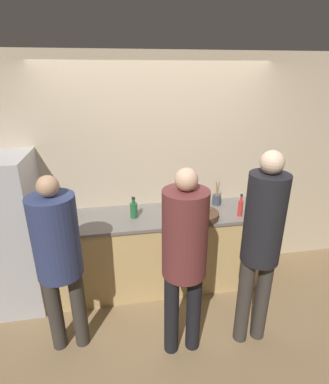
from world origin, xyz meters
The scene contains 13 objects.
ground_plane centered at (0.00, 0.00, 0.00)m, with size 14.00×14.00×0.00m, color #8C704C.
wall_back centered at (0.00, 0.70, 1.30)m, with size 5.20×0.06×2.60m.
counter centered at (0.00, 0.38, 0.46)m, with size 2.45×0.68×0.92m.
refrigerator centered at (-1.59, 0.35, 0.83)m, with size 0.61×0.70×1.66m.
person_left centered at (-0.98, -0.37, 1.02)m, with size 0.38×0.38×1.68m.
person_center centered at (0.03, -0.59, 1.06)m, with size 0.36×0.36×1.75m.
person_right centered at (0.70, -0.58, 1.09)m, with size 0.32×0.32×1.85m.
fruit_bowl centered at (0.41, 0.19, 0.96)m, with size 0.37×0.37×0.11m.
utensil_crock centered at (0.69, 0.51, 0.99)m, with size 0.10×0.10×0.29m.
bottle_green centered at (-0.30, 0.34, 1.01)m, with size 0.08×0.08×0.24m.
bottle_clear centered at (0.21, 0.60, 1.01)m, with size 0.05×0.05×0.21m.
bottle_red centered at (0.84, 0.18, 1.02)m, with size 0.05×0.05×0.25m.
cup_white centered at (-1.08, 0.36, 0.96)m, with size 0.09×0.09×0.08m.
Camera 1 is at (-0.48, -2.58, 2.39)m, focal length 28.00 mm.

